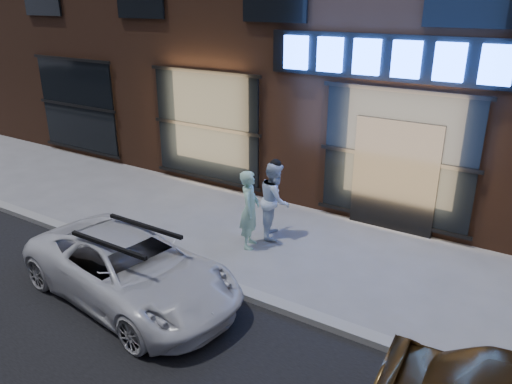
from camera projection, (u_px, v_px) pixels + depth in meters
ground at (307, 319)px, 7.83m from camera, size 90.00×90.00×0.00m
curb at (307, 316)px, 7.81m from camera, size 60.00×0.25×0.12m
man_bowtie at (250, 209)px, 9.84m from camera, size 0.57×0.69×1.61m
man_cap at (275, 200)px, 10.30m from camera, size 0.90×0.98×1.62m
white_suv at (131, 269)px, 8.17m from camera, size 4.25×2.37×1.12m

